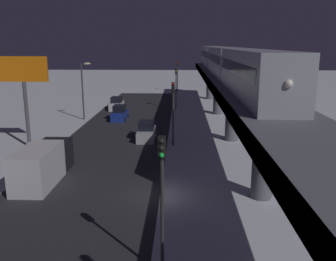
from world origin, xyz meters
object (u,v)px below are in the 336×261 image
subway_train (225,61)px  traffic_light_far (176,82)px  sedan_silver (147,132)px  box_truck (43,164)px  sedan_blue (120,114)px  commercial_billboard (23,78)px  sedan_white (117,104)px  traffic_light_mid (173,105)px  traffic_light_distant (177,72)px  traffic_light_near (162,187)px

subway_train → traffic_light_far: subway_train is taller
sedan_silver → box_truck: size_ratio=0.58×
subway_train → sedan_blue: 15.57m
commercial_billboard → sedan_white: bearing=-103.4°
traffic_light_mid → traffic_light_distant: (0.00, -42.14, 0.00)m
subway_train → sedan_blue: subway_train is taller
sedan_silver → traffic_light_near: traffic_light_near is taller
subway_train → traffic_light_far: 12.51m
subway_train → traffic_light_distant: bearing=-78.8°
sedan_white → traffic_light_distant: (-9.30, -21.70, 3.40)m
traffic_light_far → box_truck: bearing=73.0°
sedan_blue → sedan_silver: same height
traffic_light_near → traffic_light_mid: bearing=-90.0°
subway_train → traffic_light_mid: bearing=60.4°
traffic_light_far → traffic_light_distant: bearing=-90.0°
traffic_light_mid → commercial_billboard: commercial_billboard is taller
subway_train → traffic_light_far: size_ratio=8.67×
commercial_billboard → traffic_light_mid: bearing=-176.5°
sedan_silver → traffic_light_near: size_ratio=0.67×
sedan_blue → traffic_light_mid: size_ratio=0.68×
box_truck → sedan_silver: bearing=-118.2°
box_truck → sedan_white: bearing=-90.4°
sedan_white → traffic_light_far: (-9.30, -0.63, 3.40)m
traffic_light_near → commercial_billboard: 24.93m
sedan_blue → traffic_light_mid: traffic_light_mid is taller
subway_train → commercial_billboard: 23.71m
traffic_light_far → traffic_light_distant: (0.00, -21.07, 0.00)m
sedan_white → traffic_light_mid: traffic_light_mid is taller
sedan_white → box_truck: 30.40m
sedan_blue → sedan_white: bearing=-77.0°
traffic_light_distant → subway_train: bearing=101.2°
sedan_blue → commercial_billboard: 16.32m
sedan_silver → traffic_light_near: (-2.90, 23.44, 3.40)m
traffic_light_near → traffic_light_distant: (0.00, -63.21, 0.00)m
subway_train → commercial_billboard: bearing=29.8°
sedan_silver → traffic_light_distant: (-2.90, -39.78, 3.40)m
traffic_light_distant → sedan_white: bearing=66.8°
sedan_silver → traffic_light_mid: traffic_light_mid is taller
subway_train → commercial_billboard: subway_train is taller
box_truck → commercial_billboard: commercial_billboard is taller
traffic_light_near → traffic_light_far: (0.00, -42.14, 0.00)m
traffic_light_mid → traffic_light_near: bearing=90.0°
traffic_light_distant → commercial_billboard: bearing=71.5°
sedan_white → traffic_light_near: bearing=102.6°
traffic_light_mid → traffic_light_far: bearing=-90.0°
traffic_light_mid → commercial_billboard: (14.37, 0.87, 2.63)m
sedan_white → traffic_light_near: 42.68m
sedan_white → commercial_billboard: commercial_billboard is taller
traffic_light_near → traffic_light_mid: size_ratio=1.00×
traffic_light_distant → traffic_light_far: bearing=90.0°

